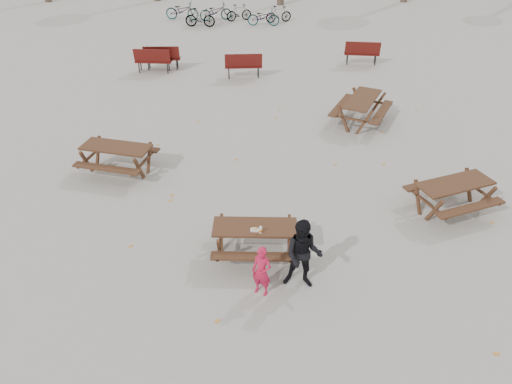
{
  "coord_description": "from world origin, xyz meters",
  "views": [
    {
      "loc": [
        0.22,
        -8.51,
        7.14
      ],
      "look_at": [
        0.0,
        1.0,
        1.0
      ],
      "focal_mm": 35.0,
      "sensor_mm": 36.0,
      "label": 1
    }
  ],
  "objects_px": {
    "food_tray": "(255,230)",
    "picnic_table_north": "(118,159)",
    "picnic_table_far": "(361,111)",
    "child": "(262,271)",
    "picnic_table_east": "(452,197)",
    "soda_bottle": "(261,230)",
    "main_picnic_table": "(255,233)",
    "adult": "(303,255)"
  },
  "relations": [
    {
      "from": "picnic_table_far",
      "to": "child",
      "type": "bearing_deg",
      "value": -177.2
    },
    {
      "from": "soda_bottle",
      "to": "picnic_table_east",
      "type": "bearing_deg",
      "value": 23.63
    },
    {
      "from": "picnic_table_north",
      "to": "picnic_table_far",
      "type": "relative_size",
      "value": 0.93
    },
    {
      "from": "main_picnic_table",
      "to": "picnic_table_east",
      "type": "bearing_deg",
      "value": 20.79
    },
    {
      "from": "food_tray",
      "to": "picnic_table_north",
      "type": "bearing_deg",
      "value": 136.74
    },
    {
      "from": "food_tray",
      "to": "adult",
      "type": "height_order",
      "value": "adult"
    },
    {
      "from": "food_tray",
      "to": "picnic_table_east",
      "type": "bearing_deg",
      "value": 22.37
    },
    {
      "from": "picnic_table_east",
      "to": "picnic_table_far",
      "type": "height_order",
      "value": "picnic_table_far"
    },
    {
      "from": "main_picnic_table",
      "to": "soda_bottle",
      "type": "distance_m",
      "value": 0.36
    },
    {
      "from": "soda_bottle",
      "to": "child",
      "type": "relative_size",
      "value": 0.15
    },
    {
      "from": "picnic_table_east",
      "to": "picnic_table_north",
      "type": "distance_m",
      "value": 8.86
    },
    {
      "from": "adult",
      "to": "picnic_table_east",
      "type": "distance_m",
      "value": 4.73
    },
    {
      "from": "child",
      "to": "picnic_table_far",
      "type": "relative_size",
      "value": 0.55
    },
    {
      "from": "main_picnic_table",
      "to": "adult",
      "type": "relative_size",
      "value": 1.15
    },
    {
      "from": "child",
      "to": "adult",
      "type": "relative_size",
      "value": 0.71
    },
    {
      "from": "food_tray",
      "to": "adult",
      "type": "xyz_separation_m",
      "value": [
        0.98,
        -0.77,
        -0.01
      ]
    },
    {
      "from": "child",
      "to": "picnic_table_north",
      "type": "height_order",
      "value": "child"
    },
    {
      "from": "child",
      "to": "picnic_table_north",
      "type": "distance_m",
      "value": 6.2
    },
    {
      "from": "food_tray",
      "to": "picnic_table_north",
      "type": "height_order",
      "value": "picnic_table_north"
    },
    {
      "from": "child",
      "to": "picnic_table_north",
      "type": "relative_size",
      "value": 0.59
    },
    {
      "from": "soda_bottle",
      "to": "picnic_table_east",
      "type": "relative_size",
      "value": 0.09
    },
    {
      "from": "food_tray",
      "to": "picnic_table_east",
      "type": "relative_size",
      "value": 0.1
    },
    {
      "from": "soda_bottle",
      "to": "child",
      "type": "xyz_separation_m",
      "value": [
        0.04,
        -0.95,
        -0.29
      ]
    },
    {
      "from": "food_tray",
      "to": "picnic_table_far",
      "type": "distance_m",
      "value": 7.85
    },
    {
      "from": "main_picnic_table",
      "to": "picnic_table_north",
      "type": "distance_m",
      "value": 5.24
    },
    {
      "from": "main_picnic_table",
      "to": "picnic_table_north",
      "type": "height_order",
      "value": "picnic_table_north"
    },
    {
      "from": "child",
      "to": "food_tray",
      "type": "bearing_deg",
      "value": 123.31
    },
    {
      "from": "picnic_table_north",
      "to": "food_tray",
      "type": "bearing_deg",
      "value": -30.43
    },
    {
      "from": "adult",
      "to": "picnic_table_east",
      "type": "xyz_separation_m",
      "value": [
        3.83,
        2.75,
        -0.38
      ]
    },
    {
      "from": "food_tray",
      "to": "soda_bottle",
      "type": "height_order",
      "value": "soda_bottle"
    },
    {
      "from": "child",
      "to": "main_picnic_table",
      "type": "bearing_deg",
      "value": 122.11
    },
    {
      "from": "picnic_table_north",
      "to": "main_picnic_table",
      "type": "bearing_deg",
      "value": -29.21
    },
    {
      "from": "child",
      "to": "picnic_table_far",
      "type": "height_order",
      "value": "child"
    },
    {
      "from": "main_picnic_table",
      "to": "soda_bottle",
      "type": "xyz_separation_m",
      "value": [
        0.12,
        -0.22,
        0.26
      ]
    },
    {
      "from": "main_picnic_table",
      "to": "soda_bottle",
      "type": "relative_size",
      "value": 10.59
    },
    {
      "from": "soda_bottle",
      "to": "child",
      "type": "distance_m",
      "value": 1.0
    },
    {
      "from": "soda_bottle",
      "to": "picnic_table_far",
      "type": "bearing_deg",
      "value": 65.72
    },
    {
      "from": "adult",
      "to": "picnic_table_north",
      "type": "distance_m",
      "value": 6.59
    },
    {
      "from": "food_tray",
      "to": "child",
      "type": "bearing_deg",
      "value": -80.98
    },
    {
      "from": "food_tray",
      "to": "main_picnic_table",
      "type": "bearing_deg",
      "value": 89.73
    },
    {
      "from": "adult",
      "to": "main_picnic_table",
      "type": "bearing_deg",
      "value": 143.98
    },
    {
      "from": "main_picnic_table",
      "to": "food_tray",
      "type": "height_order",
      "value": "food_tray"
    }
  ]
}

